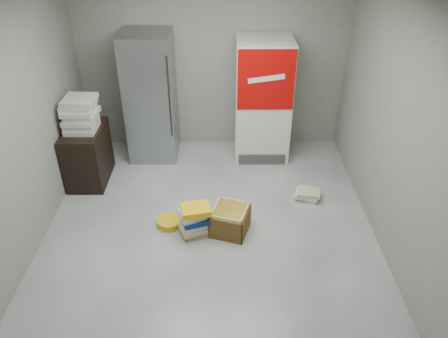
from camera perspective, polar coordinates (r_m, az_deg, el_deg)
name	(u,v)px	position (r m, az deg, el deg)	size (l,w,h in m)	color
ground	(210,245)	(5.22, -1.90, -9.86)	(5.00, 5.00, 0.00)	#B7B7B3
room_shell	(206,104)	(4.22, -2.34, 8.44)	(4.04, 5.04, 2.82)	gray
steel_fridge	(151,97)	(6.59, -9.55, 9.22)	(0.70, 0.72, 1.90)	#9B9FA3
coke_cooler	(263,100)	(6.54, 5.06, 8.95)	(0.80, 0.73, 1.80)	silver
wood_shelf	(88,155)	(6.39, -17.37, 1.76)	(0.50, 0.80, 0.80)	black
supply_box_stack	(80,114)	(6.10, -18.27, 6.81)	(0.45, 0.44, 0.45)	silver
phonebook_stack_main	(196,220)	(5.24, -3.73, -6.68)	(0.44, 0.39, 0.42)	tan
phonebook_stack_side	(307,194)	(5.99, 10.81, -3.27)	(0.37, 0.34, 0.14)	#C5BB8C
cardboard_box	(230,222)	(5.32, 0.79, -6.89)	(0.53, 0.53, 0.34)	yellow
bucket_lid	(169,222)	(5.51, -7.14, -6.89)	(0.31, 0.31, 0.08)	gold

